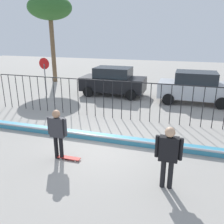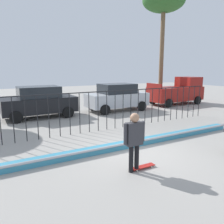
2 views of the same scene
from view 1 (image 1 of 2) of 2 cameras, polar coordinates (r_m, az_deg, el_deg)
name	(u,v)px [view 1 (image 1 of 2)]	position (r m, az deg, el deg)	size (l,w,h in m)	color
ground_plane	(99,147)	(9.12, -3.12, -8.35)	(60.00, 60.00, 0.00)	#9E9991
bowl_coping_ledge	(104,138)	(9.60, -1.84, -6.11)	(11.00, 0.41, 0.27)	teal
perimeter_fence	(122,96)	(11.63, 2.34, 3.78)	(14.04, 0.04, 1.90)	black
skateboarder	(57,130)	(8.12, -12.90, -4.22)	(0.70, 0.26, 1.74)	black
skateboard	(69,158)	(8.40, -10.23, -10.69)	(0.80, 0.20, 0.07)	#A51E19
camera_operator	(168,152)	(6.61, 13.31, -9.36)	(0.73, 0.27, 1.80)	black
parked_car_black	(113,81)	(16.32, 0.28, 7.39)	(4.30, 2.12, 1.90)	black
parked_car_silver	(195,87)	(15.32, 19.17, 5.63)	(4.30, 2.12, 1.90)	#B7BABF
stop_sign	(45,71)	(17.03, -15.75, 9.37)	(0.76, 0.07, 2.50)	slate
palm_tree_short	(50,9)	(21.46, -14.59, 22.75)	(3.54, 3.54, 6.97)	brown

